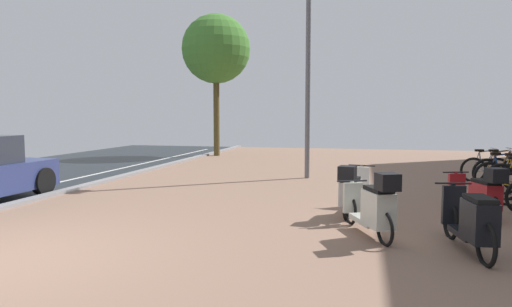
# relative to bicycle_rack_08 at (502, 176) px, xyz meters

# --- Properties ---
(ground) EXTENTS (21.00, 40.00, 0.13)m
(ground) POSITION_rel_bicycle_rack_08_xyz_m (-6.27, -7.39, -0.37)
(ground) COLOR black
(bicycle_rack_08) EXTENTS (1.38, 0.48, 0.99)m
(bicycle_rack_08) POSITION_rel_bicycle_rack_08_xyz_m (0.00, 0.00, 0.00)
(bicycle_rack_08) COLOR black
(bicycle_rack_08) RESTS_ON ground
(bicycle_rack_09) EXTENTS (1.42, 0.48, 1.01)m
(bicycle_rack_09) POSITION_rel_bicycle_rack_08_xyz_m (0.14, 0.70, 0.01)
(bicycle_rack_09) COLOR black
(bicycle_rack_09) RESTS_ON ground
(bicycle_rack_10) EXTENTS (1.31, 0.48, 0.95)m
(bicycle_rack_10) POSITION_rel_bicycle_rack_08_xyz_m (-0.05, 1.41, -0.01)
(bicycle_rack_10) COLOR black
(bicycle_rack_10) RESTS_ON ground
(scooter_near) EXTENTS (0.82, 1.73, 0.96)m
(scooter_near) POSITION_rel_bicycle_rack_08_xyz_m (-1.27, -3.32, 0.08)
(scooter_near) COLOR black
(scooter_near) RESTS_ON ground
(scooter_mid) EXTENTS (0.66, 1.87, 0.97)m
(scooter_mid) POSITION_rel_bicycle_rack_08_xyz_m (-3.48, -3.61, 0.09)
(scooter_mid) COLOR black
(scooter_mid) RESTS_ON ground
(scooter_far) EXTENTS (0.60, 1.79, 0.87)m
(scooter_far) POSITION_rel_bicycle_rack_08_xyz_m (-1.90, -5.67, 0.08)
(scooter_far) COLOR black
(scooter_far) RESTS_ON ground
(scooter_extra) EXTENTS (0.94, 1.68, 1.05)m
(scooter_extra) POSITION_rel_bicycle_rack_08_xyz_m (-3.14, -5.15, 0.12)
(scooter_extra) COLOR black
(scooter_extra) RESTS_ON ground
(lamp_post) EXTENTS (0.20, 0.52, 6.49)m
(lamp_post) POSITION_rel_bicycle_rack_08_xyz_m (-4.87, 0.99, 3.23)
(lamp_post) COLOR slate
(lamp_post) RESTS_ON ground
(street_tree) EXTENTS (3.00, 3.00, 6.18)m
(street_tree) POSITION_rel_bicycle_rack_08_xyz_m (-9.64, 7.19, 4.31)
(street_tree) COLOR brown
(street_tree) RESTS_ON ground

